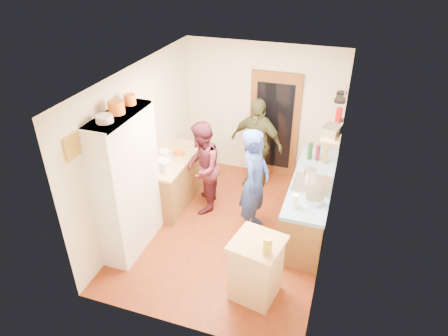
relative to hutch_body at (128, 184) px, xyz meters
The scene contains 44 objects.
floor 1.89m from the hutch_body, 31.61° to the left, with size 3.00×4.00×0.02m, color maroon.
ceiling 2.15m from the hutch_body, 31.61° to the left, with size 3.00×4.00×0.02m, color silver.
wall_back 3.10m from the hutch_body, 65.17° to the left, with size 3.00×0.02×2.60m, color beige.
wall_front 1.79m from the hutch_body, 42.95° to the right, with size 3.00×0.02×2.60m, color beige.
wall_left 0.85m from the hutch_body, 104.71° to the left, with size 0.02×4.00×2.60m, color beige.
wall_right 2.93m from the hutch_body, 15.89° to the left, with size 0.02×4.00×2.60m, color beige.
door_frame 3.17m from the hutch_body, 60.77° to the left, with size 0.95×0.06×2.10m, color brown.
door_glass 3.14m from the hutch_body, 60.46° to the left, with size 0.70×0.02×1.70m, color black.
hutch_body is the anchor object (origin of this frame).
hutch_top_shelf 1.08m from the hutch_body, ahead, with size 0.40×1.14×0.04m, color silver.
plate_stack 1.18m from the hutch_body, 90.00° to the right, with size 0.22×0.22×0.09m, color white.
orange_pot_a 1.19m from the hutch_body, 90.00° to the right, with size 0.21×0.21×0.17m, color orange.
orange_pot_b 1.22m from the hutch_body, 90.00° to the left, with size 0.16×0.16×0.14m, color orange.
left_counter_base 1.42m from the hutch_body, 85.43° to the left, with size 0.60×1.40×0.85m, color brown.
left_counter_top 1.27m from the hutch_body, 85.43° to the left, with size 0.64×1.44×0.05m, color tan.
toaster 0.84m from the hutch_body, 79.67° to the left, with size 0.25×0.17×0.19m, color white.
kettle 1.11m from the hutch_body, 87.41° to the left, with size 0.18×0.18×0.20m, color white.
orange_bowl 1.41m from the hutch_body, 82.64° to the left, with size 0.18×0.18×0.08m, color orange.
chopping_board 1.82m from the hutch_body, 86.19° to the left, with size 0.30×0.22×0.03m, color tan.
right_counter_base 2.90m from the hutch_body, 27.47° to the left, with size 0.60×2.20×0.84m, color brown.
right_counter_top 2.83m from the hutch_body, 27.47° to the left, with size 0.62×2.22×0.06m, color #1559B0.
hob 2.75m from the hutch_body, 24.20° to the left, with size 0.55×0.58×0.04m, color silver.
pot_on_hob 2.79m from the hutch_body, 28.44° to the left, with size 0.19×0.19×0.13m, color silver.
bottle_a 3.06m from the hutch_body, 39.78° to the left, with size 0.08×0.08×0.30m, color #143F14.
bottle_b 3.15m from the hutch_body, 38.17° to the left, with size 0.07×0.07×0.28m, color #591419.
bottle_c 3.23m from the hutch_body, 35.97° to the left, with size 0.07×0.07×0.28m, color olive.
paper_towel 2.40m from the hutch_body, 11.55° to the left, with size 0.10×0.10×0.21m, color white.
mixing_bowl 2.69m from the hutch_body, 14.57° to the left, with size 0.26×0.26×0.10m, color silver.
island_base 2.19m from the hutch_body, 11.10° to the right, with size 0.55×0.55×0.86m, color tan.
island_top 2.10m from the hutch_body, 11.10° to the right, with size 0.62×0.62×0.05m, color tan.
cutting_board 2.05m from the hutch_body, ahead, with size 0.35×0.28×0.02m, color white.
oil_jar 2.27m from the hutch_body, 14.10° to the right, with size 0.11×0.11×0.23m, color #AD9E2D.
pan_rail 3.73m from the hutch_body, 40.11° to the left, with size 0.02×0.02×0.65m, color silver.
pan_hang_a 3.55m from the hutch_body, 38.53° to the left, with size 0.18×0.18×0.05m, color black.
pan_hang_b 3.67m from the hutch_body, 41.04° to the left, with size 0.16×0.16×0.05m, color black.
pan_hang_c 3.80m from the hutch_body, 43.36° to the left, with size 0.17×0.17×0.05m, color black.
wall_shelf 3.01m from the hutch_body, 25.09° to the left, with size 0.26×0.42×0.03m, color tan.
radio 3.03m from the hutch_body, 25.09° to the left, with size 0.22×0.30×0.15m, color silver.
ext_bracket 3.75m from the hutch_body, 42.07° to the left, with size 0.06×0.10×0.04m, color black.
fire_extinguisher 3.71m from the hutch_body, 42.69° to the left, with size 0.11×0.11×0.32m, color red.
picture_frame 1.22m from the hutch_body, 103.50° to the right, with size 0.03×0.25×0.30m, color gold.
person_hob 1.93m from the hutch_body, 28.54° to the left, with size 0.65×0.43×1.78m, color navy.
person_left 1.46m from the hutch_body, 61.44° to the left, with size 0.80×0.62×1.64m, color #4B1B27.
person_back 2.63m from the hutch_body, 58.99° to the left, with size 1.03×0.43×1.76m, color #383A22.
Camera 1 is at (1.56, -4.95, 4.23)m, focal length 32.00 mm.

